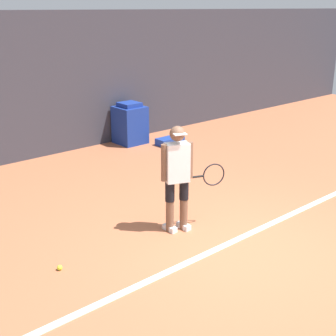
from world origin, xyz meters
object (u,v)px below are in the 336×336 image
(tennis_player, at_px, (178,174))
(covered_chair, at_px, (130,124))
(tennis_ball, at_px, (60,268))
(equipment_bag, at_px, (170,141))

(tennis_player, distance_m, covered_chair, 4.89)
(tennis_ball, distance_m, covered_chair, 5.94)
(tennis_ball, bearing_deg, tennis_player, -4.00)
(tennis_player, height_order, covered_chair, tennis_player)
(tennis_ball, xyz_separation_m, covered_chair, (4.22, 4.16, 0.45))
(tennis_ball, relative_size, equipment_bag, 0.10)
(tennis_player, distance_m, tennis_ball, 2.10)
(covered_chair, bearing_deg, equipment_bag, -47.46)
(tennis_player, relative_size, tennis_ball, 23.63)
(equipment_bag, bearing_deg, tennis_player, -129.76)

